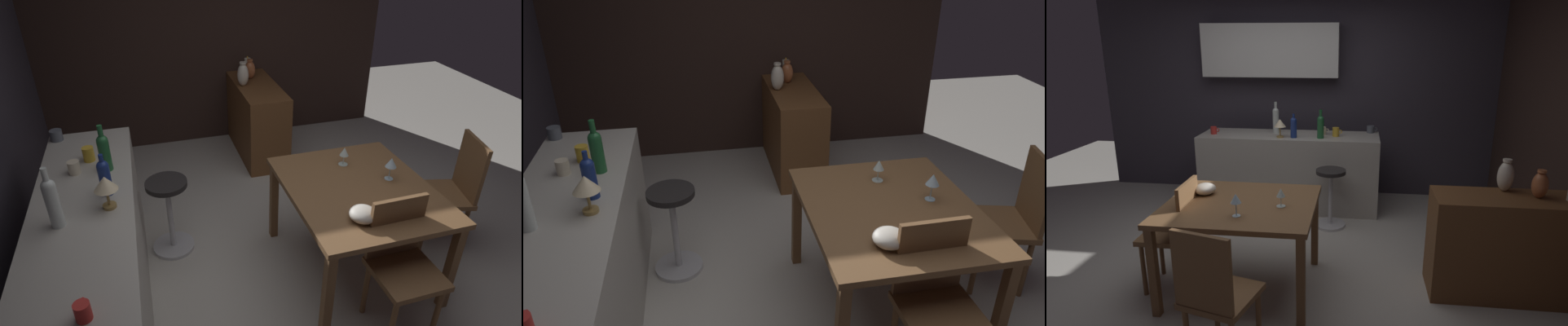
% 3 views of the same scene
% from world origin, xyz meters
% --- Properties ---
extents(ground_plane, '(9.00, 9.00, 0.00)m').
position_xyz_m(ground_plane, '(0.00, 0.00, 0.00)').
color(ground_plane, '#B7B2A8').
extents(wall_kitchen_back, '(5.20, 0.33, 2.60)m').
position_xyz_m(wall_kitchen_back, '(-0.06, 2.08, 1.41)').
color(wall_kitchen_back, '#38333D').
rests_on(wall_kitchen_back, ground_plane).
extents(dining_table, '(1.17, 1.00, 0.74)m').
position_xyz_m(dining_table, '(-0.08, -0.38, 0.65)').
color(dining_table, brown).
rests_on(dining_table, ground_plane).
extents(kitchen_counter, '(2.10, 0.60, 0.90)m').
position_xyz_m(kitchen_counter, '(0.01, 1.43, 0.45)').
color(kitchen_counter, '#B2ADA3').
rests_on(kitchen_counter, ground_plane).
extents(sideboard_cabinet, '(1.10, 0.44, 0.82)m').
position_xyz_m(sideboard_cabinet, '(1.97, -0.21, 0.41)').
color(sideboard_cabinet, brown).
rests_on(sideboard_cabinet, ground_plane).
extents(chair_near_window, '(0.41, 0.41, 0.91)m').
position_xyz_m(chair_near_window, '(-0.60, -0.43, 0.50)').
color(chair_near_window, brown).
rests_on(chair_near_window, ground_plane).
extents(chair_by_doorway, '(0.49, 0.49, 0.94)m').
position_xyz_m(chair_by_doorway, '(0.01, -1.27, 0.51)').
color(chair_by_doorway, brown).
rests_on(chair_by_doorway, ground_plane).
extents(bar_stool, '(0.34, 0.34, 0.64)m').
position_xyz_m(bar_stool, '(0.54, 0.91, 0.34)').
color(bar_stool, '#262323').
rests_on(bar_stool, ground_plane).
extents(wine_glass_left, '(0.07, 0.07, 0.14)m').
position_xyz_m(wine_glass_left, '(0.25, -0.41, 0.84)').
color(wine_glass_left, silver).
rests_on(wine_glass_left, dining_table).
extents(wine_glass_right, '(0.08, 0.08, 0.17)m').
position_xyz_m(wine_glass_right, '(-0.03, -0.64, 0.87)').
color(wine_glass_right, silver).
rests_on(wine_glass_right, dining_table).
extents(fruit_bowl, '(0.18, 0.18, 0.09)m').
position_xyz_m(fruit_bowl, '(-0.42, -0.22, 0.79)').
color(fruit_bowl, beige).
rests_on(fruit_bowl, dining_table).
extents(wine_bottle_green, '(0.08, 0.08, 0.33)m').
position_xyz_m(wine_bottle_green, '(0.39, 1.29, 1.04)').
color(wine_bottle_green, '#1E592D').
rests_on(wine_bottle_green, kitchen_counter).
extents(wine_bottle_clear, '(0.07, 0.07, 0.37)m').
position_xyz_m(wine_bottle_clear, '(-0.17, 1.54, 1.07)').
color(wine_bottle_clear, silver).
rests_on(wine_bottle_clear, kitchen_counter).
extents(wine_bottle_cobalt, '(0.07, 0.07, 0.27)m').
position_xyz_m(wine_bottle_cobalt, '(0.09, 1.28, 1.03)').
color(wine_bottle_cobalt, navy).
rests_on(wine_bottle_cobalt, kitchen_counter).
extents(cup_cream, '(0.11, 0.08, 0.09)m').
position_xyz_m(cup_cream, '(0.40, 1.50, 0.95)').
color(cup_cream, beige).
rests_on(cup_cream, kitchen_counter).
extents(cup_slate, '(0.13, 0.09, 0.08)m').
position_xyz_m(cup_slate, '(0.96, 1.67, 0.94)').
color(cup_slate, '#515660').
rests_on(cup_slate, kitchen_counter).
extents(cup_red, '(0.11, 0.07, 0.09)m').
position_xyz_m(cup_red, '(-0.88, 1.36, 0.94)').
color(cup_red, red).
rests_on(cup_red, kitchen_counter).
extents(cup_mustard, '(0.11, 0.08, 0.10)m').
position_xyz_m(cup_mustard, '(0.56, 1.41, 0.95)').
color(cup_mustard, gold).
rests_on(cup_mustard, kitchen_counter).
extents(counter_lamp, '(0.14, 0.14, 0.21)m').
position_xyz_m(counter_lamp, '(-0.07, 1.27, 1.05)').
color(counter_lamp, '#A58447').
rests_on(counter_lamp, kitchen_counter).
extents(vase_copper, '(0.12, 0.12, 0.22)m').
position_xyz_m(vase_copper, '(2.18, -0.20, 0.92)').
color(vase_copper, '#B26038').
rests_on(vase_copper, sideboard_cabinet).
extents(vase_ceramic_ivory, '(0.12, 0.12, 0.26)m').
position_xyz_m(vase_ceramic_ivory, '(1.97, -0.07, 0.94)').
color(vase_ceramic_ivory, beige).
rests_on(vase_ceramic_ivory, sideboard_cabinet).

